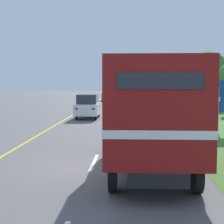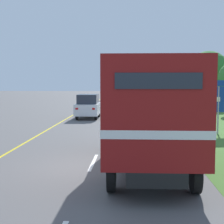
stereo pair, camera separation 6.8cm
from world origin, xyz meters
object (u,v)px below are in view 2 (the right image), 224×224
at_px(roadside_tree_far, 209,71).
at_px(lead_car_silver_ahead, 108,95).
at_px(lead_car_white, 88,106).
at_px(delineator_post, 213,149).
at_px(lead_car_white_ahead, 135,99).
at_px(horse_trailer_truck, 149,111).
at_px(highway_sign, 205,100).

bearing_deg(roadside_tree_far, lead_car_silver_ahead, 135.69).
height_order(lead_car_white, delineator_post, lead_car_white).
bearing_deg(lead_car_white_ahead, horse_trailer_truck, -89.96).
height_order(horse_trailer_truck, roadside_tree_far, roadside_tree_far).
distance_m(horse_trailer_truck, delineator_post, 3.03).
bearing_deg(lead_car_silver_ahead, lead_car_white, -90.07).
bearing_deg(lead_car_silver_ahead, horse_trailer_truck, -84.59).
xyz_separation_m(horse_trailer_truck, delineator_post, (2.38, 1.16, -1.47)).
height_order(lead_car_white_ahead, roadside_tree_far, roadside_tree_far).
relative_size(lead_car_white_ahead, delineator_post, 4.74).
height_order(lead_car_white_ahead, highway_sign, highway_sign).
bearing_deg(highway_sign, delineator_post, -99.93).
bearing_deg(horse_trailer_truck, delineator_post, 25.92).
bearing_deg(roadside_tree_far, delineator_post, -102.26).
xyz_separation_m(lead_car_silver_ahead, highway_sign, (7.55, -33.33, 0.92)).
xyz_separation_m(lead_car_white, lead_car_silver_ahead, (0.03, 25.38, -0.01)).
relative_size(lead_car_white_ahead, highway_sign, 1.50).
relative_size(horse_trailer_truck, roadside_tree_far, 1.21).
distance_m(lead_car_white, delineator_post, 16.29).
bearing_deg(lead_car_white, roadside_tree_far, 46.68).
xyz_separation_m(lead_car_white, roadside_tree_far, (12.48, 13.23, 3.19)).
relative_size(lead_car_white, roadside_tree_far, 0.63).
bearing_deg(lead_car_silver_ahead, lead_car_white_ahead, -74.03).
relative_size(lead_car_white_ahead, roadside_tree_far, 0.69).
distance_m(highway_sign, delineator_post, 7.29).
bearing_deg(horse_trailer_truck, lead_car_white, 103.78).
bearing_deg(delineator_post, lead_car_white_ahead, 95.14).
bearing_deg(horse_trailer_truck, lead_car_silver_ahead, 95.41).
xyz_separation_m(roadside_tree_far, delineator_post, (-6.13, -28.23, -3.66)).
distance_m(lead_car_silver_ahead, delineator_post, 40.87).
xyz_separation_m(horse_trailer_truck, lead_car_white, (-3.96, 16.16, -1.00)).
bearing_deg(horse_trailer_truck, roadside_tree_far, 73.84).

